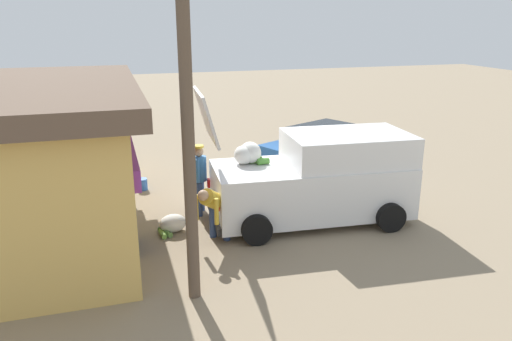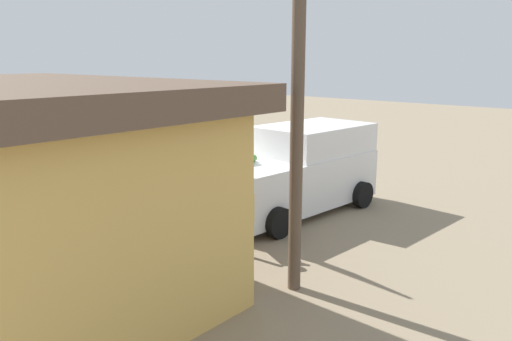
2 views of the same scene
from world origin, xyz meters
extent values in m
plane|color=gray|center=(0.00, 0.00, 0.00)|extent=(60.00, 60.00, 0.00)
cube|color=#E0B259|center=(-1.22, 5.75, 1.43)|extent=(6.30, 3.87, 2.87)
cube|color=purple|center=(-1.23, 3.76, 2.01)|extent=(5.98, 0.13, 0.36)
cube|color=black|center=(-2.36, 3.79, 1.00)|extent=(0.90, 0.06, 2.00)
cube|color=white|center=(0.16, 3.78, 2.29)|extent=(1.50, 0.06, 0.60)
cube|color=brown|center=(-1.22, 5.75, 3.06)|extent=(6.93, 4.49, 0.37)
cube|color=white|center=(-1.99, -0.16, 0.75)|extent=(2.20, 4.52, 1.15)
cube|color=white|center=(-2.05, -0.99, 1.66)|extent=(2.00, 2.85, 0.68)
cube|color=black|center=(-2.15, -2.30, 1.63)|extent=(1.60, 0.20, 0.51)
cube|color=white|center=(-1.82, 2.18, 2.52)|extent=(1.71, 0.48, 1.05)
ellipsoid|color=silver|center=(-1.45, 1.12, 1.56)|extent=(0.57, 0.48, 0.48)
ellipsoid|color=silver|center=(-1.51, 1.29, 1.53)|extent=(0.50, 0.42, 0.42)
cylinder|color=#5F993D|center=(-1.53, 1.02, 1.40)|extent=(0.19, 0.31, 0.15)
cylinder|color=#519A37|center=(-1.66, 0.88, 1.40)|extent=(0.17, 0.29, 0.15)
cube|color=black|center=(-1.83, 2.07, 0.26)|extent=(1.79, 0.21, 0.16)
cube|color=red|center=(-2.56, 2.13, 0.81)|extent=(0.14, 0.07, 0.20)
cube|color=red|center=(-1.09, 2.02, 0.81)|extent=(0.14, 0.07, 0.20)
cylinder|color=black|center=(-3.11, -1.58, 0.32)|extent=(0.27, 0.65, 0.64)
cylinder|color=black|center=(-1.10, -1.73, 0.32)|extent=(0.27, 0.65, 0.64)
cylinder|color=black|center=(-2.89, 1.40, 0.32)|extent=(0.27, 0.65, 0.64)
cylinder|color=black|center=(-0.87, 1.25, 0.32)|extent=(0.27, 0.65, 0.64)
cube|color=#1E4C8C|center=(1.98, -2.29, 0.50)|extent=(3.39, 4.51, 0.67)
cube|color=#1E2328|center=(1.98, -2.29, 1.04)|extent=(2.26, 2.47, 0.41)
cylinder|color=black|center=(1.75, -3.98, 0.30)|extent=(0.46, 0.64, 0.60)
cylinder|color=black|center=(3.45, -3.15, 0.30)|extent=(0.46, 0.64, 0.60)
cylinder|color=black|center=(0.52, -1.43, 0.30)|extent=(0.46, 0.64, 0.60)
cylinder|color=black|center=(2.22, -0.61, 0.30)|extent=(0.46, 0.64, 0.60)
cylinder|color=navy|center=(-1.04, 2.25, 0.41)|extent=(0.15, 0.15, 0.82)
cylinder|color=navy|center=(-0.72, 2.13, 0.41)|extent=(0.15, 0.15, 0.82)
cylinder|color=#3872B2|center=(-0.88, 2.19, 1.11)|extent=(0.44, 0.44, 0.58)
sphere|color=tan|center=(-0.88, 2.19, 1.51)|extent=(0.22, 0.22, 0.22)
cylinder|color=gold|center=(-0.88, 2.19, 1.64)|extent=(0.24, 0.24, 0.05)
cylinder|color=#3872B2|center=(-1.11, 2.27, 1.13)|extent=(0.09, 0.09, 0.55)
cylinder|color=#3872B2|center=(-0.66, 2.11, 1.13)|extent=(0.09, 0.09, 0.55)
cylinder|color=navy|center=(-2.51, 1.94, 0.40)|extent=(0.15, 0.15, 0.81)
cylinder|color=navy|center=(-2.27, 2.19, 0.40)|extent=(0.15, 0.15, 0.81)
cylinder|color=gold|center=(-2.57, 2.24, 0.95)|extent=(0.71, 0.71, 0.58)
sphere|color=tan|center=(-2.81, 2.47, 1.16)|extent=(0.22, 0.22, 0.22)
cylinder|color=gold|center=(-2.91, 2.24, 0.83)|extent=(0.09, 0.09, 0.54)
cylinder|color=gold|center=(-2.58, 2.58, 0.83)|extent=(0.09, 0.09, 0.54)
ellipsoid|color=silver|center=(-1.76, 2.96, 0.19)|extent=(0.52, 0.64, 0.39)
cylinder|color=#679E30|center=(-1.57, 3.06, 0.05)|extent=(0.26, 0.25, 0.10)
cylinder|color=#5E9245|center=(-1.96, 3.11, 0.06)|extent=(0.27, 0.20, 0.12)
cylinder|color=#549640|center=(-1.69, 3.17, 0.07)|extent=(0.25, 0.26, 0.14)
cylinder|color=#619B3F|center=(-1.45, 3.01, 0.05)|extent=(0.17, 0.26, 0.10)
cylinder|color=#71AB43|center=(-1.95, 3.22, 0.06)|extent=(0.34, 0.15, 0.11)
cylinder|color=blue|center=(1.22, 3.40, 0.16)|extent=(0.29, 0.29, 0.31)
cylinder|color=brown|center=(-4.47, 2.98, 2.43)|extent=(0.20, 0.20, 4.86)
camera|label=1|loc=(-11.77, 4.11, 4.49)|focal=34.68mm
camera|label=2|loc=(-8.75, 8.73, 3.57)|focal=34.18mm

